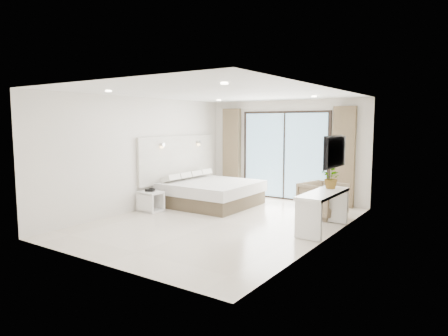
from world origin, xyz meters
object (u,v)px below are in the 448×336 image
(nightstand, at_px, (151,202))
(console_desk, at_px, (323,202))
(bed, at_px, (210,193))
(armchair, at_px, (323,198))

(nightstand, relative_size, console_desk, 0.32)
(bed, height_order, nightstand, bed)
(nightstand, xyz_separation_m, console_desk, (3.98, 0.64, 0.33))
(bed, xyz_separation_m, armchair, (2.85, 0.33, 0.11))
(nightstand, height_order, armchair, armchair)
(bed, relative_size, console_desk, 1.31)
(bed, distance_m, console_desk, 3.36)
(nightstand, bearing_deg, console_desk, 10.76)
(console_desk, relative_size, armchair, 1.92)
(bed, relative_size, nightstand, 4.04)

